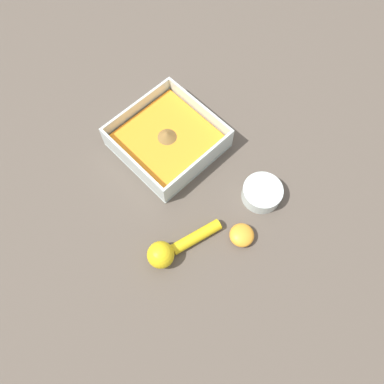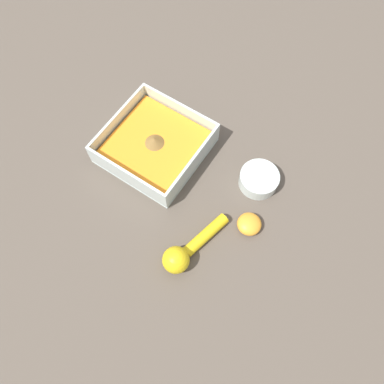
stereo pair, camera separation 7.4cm
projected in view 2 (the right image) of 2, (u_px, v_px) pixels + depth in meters
name	position (u px, v px, depth m)	size (l,w,h in m)	color
ground_plane	(166.00, 149.00, 0.92)	(4.00, 4.00, 0.00)	brown
square_dish	(155.00, 146.00, 0.90)	(0.22, 0.22, 0.07)	silver
spice_bowl	(259.00, 180.00, 0.87)	(0.09, 0.09, 0.04)	silver
lemon_squeezer	(184.00, 253.00, 0.79)	(0.17, 0.08, 0.06)	yellow
lemon_half	(249.00, 224.00, 0.82)	(0.05, 0.05, 0.03)	orange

